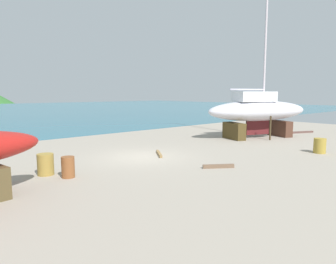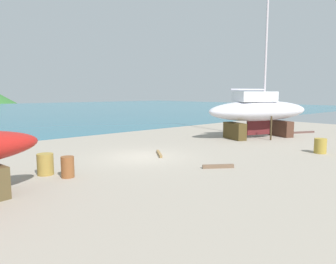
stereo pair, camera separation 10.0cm
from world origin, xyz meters
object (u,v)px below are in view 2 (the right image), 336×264
(barrel_by_slipway, at_px, (45,164))
(barrel_rust_mid, at_px, (320,146))
(barrel_rust_far, at_px, (68,167))
(sailboat_mid_port, at_px, (259,111))

(barrel_by_slipway, xyz_separation_m, barrel_rust_mid, (13.31, -5.62, -0.02))
(barrel_rust_far, xyz_separation_m, barrel_rust_mid, (12.80, -4.61, -0.01))
(barrel_by_slipway, height_order, barrel_rust_far, barrel_by_slipway)
(barrel_rust_far, height_order, barrel_rust_mid, barrel_rust_far)
(barrel_rust_far, distance_m, barrel_rust_mid, 13.60)
(barrel_by_slipway, distance_m, barrel_rust_mid, 14.45)
(barrel_rust_far, relative_size, barrel_rust_mid, 1.01)
(sailboat_mid_port, height_order, barrel_by_slipway, sailboat_mid_port)
(barrel_rust_far, bearing_deg, barrel_rust_mid, -19.80)
(sailboat_mid_port, xyz_separation_m, barrel_by_slipway, (-16.17, -0.19, -1.61))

